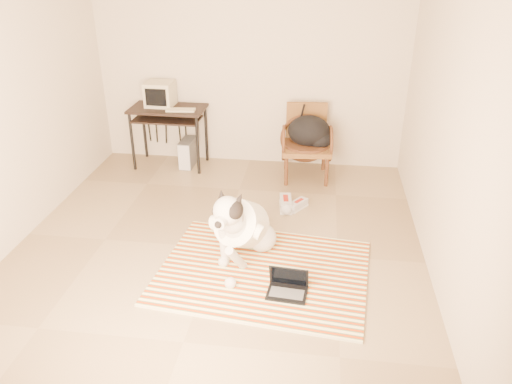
% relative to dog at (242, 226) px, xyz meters
% --- Properties ---
extents(floor, '(4.50, 4.50, 0.00)m').
position_rel_dog_xyz_m(floor, '(-0.26, 0.11, -0.33)').
color(floor, '#8D7756').
rests_on(floor, ground).
extents(wall_back, '(4.50, 0.00, 4.50)m').
position_rel_dog_xyz_m(wall_back, '(-0.26, 2.36, 1.02)').
color(wall_back, beige).
rests_on(wall_back, floor).
extents(wall_front, '(4.50, 0.00, 4.50)m').
position_rel_dog_xyz_m(wall_front, '(-0.26, -2.14, 1.02)').
color(wall_front, beige).
rests_on(wall_front, floor).
extents(wall_right, '(0.00, 4.50, 4.50)m').
position_rel_dog_xyz_m(wall_right, '(1.74, 0.11, 1.02)').
color(wall_right, beige).
rests_on(wall_right, floor).
extents(rug, '(2.00, 1.61, 0.02)m').
position_rel_dog_xyz_m(rug, '(0.23, -0.24, -0.32)').
color(rug, '#B03407').
rests_on(rug, floor).
extents(dog, '(0.59, 1.15, 0.83)m').
position_rel_dog_xyz_m(dog, '(0.00, 0.00, 0.00)').
color(dog, beige).
rests_on(dog, rug).
extents(laptop, '(0.36, 0.27, 0.24)m').
position_rel_dog_xyz_m(laptop, '(0.48, -0.52, -0.25)').
color(laptop, black).
rests_on(laptop, rug).
extents(computer_desk, '(0.97, 0.56, 0.80)m').
position_rel_dog_xyz_m(computer_desk, '(-1.29, 2.05, 0.36)').
color(computer_desk, black).
rests_on(computer_desk, floor).
extents(crt_monitor, '(0.36, 0.34, 0.31)m').
position_rel_dog_xyz_m(crt_monitor, '(-1.40, 2.14, 0.62)').
color(crt_monitor, '#BDB394').
rests_on(crt_monitor, computer_desk).
extents(desk_keyboard, '(0.37, 0.17, 0.02)m').
position_rel_dog_xyz_m(desk_keyboard, '(-1.09, 1.95, 0.48)').
color(desk_keyboard, '#BDB394').
rests_on(desk_keyboard, computer_desk).
extents(pc_tower, '(0.17, 0.39, 0.36)m').
position_rel_dog_xyz_m(pc_tower, '(-1.06, 2.08, -0.15)').
color(pc_tower, '#4D4D4F').
rests_on(pc_tower, floor).
extents(rattan_chair, '(0.65, 0.63, 0.91)m').
position_rel_dog_xyz_m(rattan_chair, '(0.52, 1.95, 0.12)').
color(rattan_chair, brown).
rests_on(rattan_chair, floor).
extents(backpack, '(0.56, 0.44, 0.39)m').
position_rel_dog_xyz_m(backpack, '(0.56, 1.93, 0.27)').
color(backpack, black).
rests_on(backpack, rattan_chair).
extents(sneaker_left, '(0.17, 0.35, 0.12)m').
position_rel_dog_xyz_m(sneaker_left, '(0.34, 1.03, -0.28)').
color(sneaker_left, silver).
rests_on(sneaker_left, floor).
extents(sneaker_right, '(0.24, 0.29, 0.10)m').
position_rel_dog_xyz_m(sneaker_right, '(0.48, 1.04, -0.29)').
color(sneaker_right, silver).
rests_on(sneaker_right, floor).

